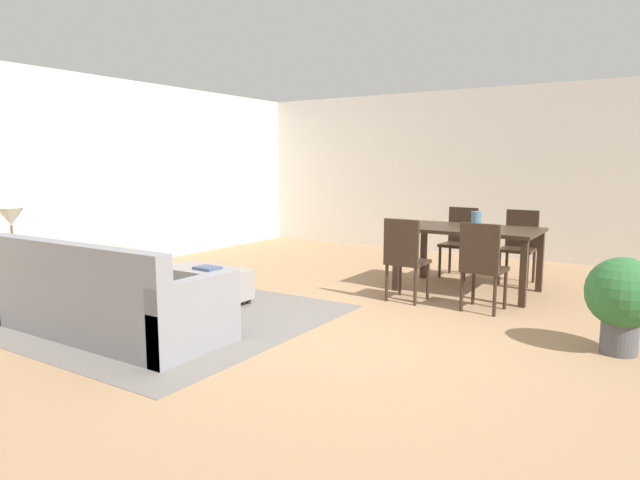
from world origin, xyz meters
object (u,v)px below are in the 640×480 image
object	(u,v)px
couch	(105,301)
dining_chair_near_right	(482,262)
ottoman_table	(207,283)
dining_table	(469,235)
vase_centerpiece	(476,220)
dining_chair_near_left	(405,255)
dining_chair_far_left	(460,238)
side_table	(15,270)
book_on_ottoman	(207,268)
potted_plant	(622,297)
table_lamp	(11,219)
dining_chair_far_right	(520,242)

from	to	relation	value
couch	dining_chair_near_right	xyz separation A→B (m)	(2.61, 2.52, 0.22)
ottoman_table	dining_table	world-z (taller)	dining_table
vase_centerpiece	dining_chair_near_left	bearing A→B (deg)	-118.68
ottoman_table	dining_chair_far_left	bearing A→B (deg)	57.56
side_table	book_on_ottoman	distance (m)	1.94
dining_chair_near_left	dining_chair_far_left	xyz separation A→B (m)	(0.05, 1.70, 0.00)
ottoman_table	book_on_ottoman	size ratio (longest dim) A/B	3.60
book_on_ottoman	dining_chair_near_left	bearing A→B (deg)	35.59
side_table	dining_chair_near_left	world-z (taller)	dining_chair_near_left
dining_chair_near_right	dining_chair_far_left	xyz separation A→B (m)	(-0.79, 1.67, 0.00)
ottoman_table	dining_chair_far_left	size ratio (longest dim) A/B	1.02
vase_centerpiece	potted_plant	bearing A→B (deg)	-42.78
dining_table	dining_chair_near_right	xyz separation A→B (m)	(0.41, -0.86, -0.15)
potted_plant	couch	bearing A→B (deg)	-154.35
table_lamp	dining_chair_near_right	xyz separation A→B (m)	(4.06, 2.51, -0.43)
dining_table	potted_plant	bearing A→B (deg)	-41.14
dining_table	dining_chair_near_left	size ratio (longest dim) A/B	1.71
vase_centerpiece	book_on_ottoman	bearing A→B (deg)	-136.08
dining_chair_near_right	table_lamp	bearing A→B (deg)	-148.22
dining_chair_near_right	vase_centerpiece	world-z (taller)	vase_centerpiece
couch	table_lamp	bearing A→B (deg)	179.80
couch	vase_centerpiece	size ratio (longest dim) A/B	11.90
table_lamp	dining_chair_far_left	xyz separation A→B (m)	(3.27, 4.19, -0.43)
dining_chair_near_left	potted_plant	distance (m)	2.22
table_lamp	book_on_ottoman	distance (m)	2.02
dining_table	dining_chair_near_left	distance (m)	0.99
dining_chair_far_left	potted_plant	distance (m)	3.12
couch	side_table	size ratio (longest dim) A/B	4.23
dining_chair_near_left	potted_plant	bearing A→B (deg)	-16.02
ottoman_table	dining_chair_far_left	world-z (taller)	dining_chair_far_left
dining_table	potted_plant	xyz separation A→B (m)	(1.71, -1.50, -0.21)
side_table	dining_chair_far_left	bearing A→B (deg)	51.98
dining_chair_near_right	dining_chair_far_right	size ratio (longest dim) A/B	1.00
dining_table	ottoman_table	bearing A→B (deg)	-136.75
dining_chair_near_left	vase_centerpiece	size ratio (longest dim) A/B	4.77
table_lamp	dining_chair_far_right	xyz separation A→B (m)	(4.04, 4.20, -0.43)
table_lamp	vase_centerpiece	bearing A→B (deg)	42.37
dining_chair_far_left	ottoman_table	bearing A→B (deg)	-122.44
dining_chair_far_right	vase_centerpiece	world-z (taller)	vase_centerpiece
book_on_ottoman	side_table	bearing A→B (deg)	-140.09
dining_chair_far_right	dining_chair_far_left	bearing A→B (deg)	-179.18
side_table	vase_centerpiece	world-z (taller)	vase_centerpiece
dining_chair_near_right	dining_chair_far_right	world-z (taller)	same
table_lamp	dining_chair_far_left	distance (m)	5.33
dining_chair_near_right	vase_centerpiece	bearing A→B (deg)	111.15
ottoman_table	dining_chair_near_left	xyz separation A→B (m)	(1.79, 1.20, 0.30)
dining_chair_near_left	dining_chair_far_right	xyz separation A→B (m)	(0.82, 1.71, 0.00)
dining_table	dining_chair_far_right	size ratio (longest dim) A/B	1.71
vase_centerpiece	book_on_ottoman	distance (m)	3.13
couch	dining_chair_far_right	xyz separation A→B (m)	(2.59, 4.20, 0.22)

